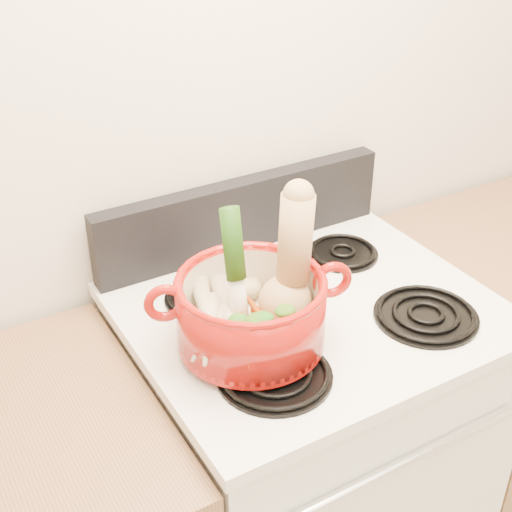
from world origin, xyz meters
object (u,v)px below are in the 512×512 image
squash (291,260)px  dutch_oven (251,312)px  stove_body (302,463)px  leek (237,269)px

squash → dutch_oven: bearing=171.4°
stove_body → dutch_oven: bearing=-161.9°
stove_body → dutch_oven: (-0.18, -0.06, 0.58)m
stove_body → leek: (-0.20, -0.03, 0.67)m
stove_body → leek: leek is taller
squash → leek: 0.10m
leek → dutch_oven: bearing=-57.4°
stove_body → leek: size_ratio=3.51×
dutch_oven → squash: bearing=10.9°
squash → stove_body: bearing=31.4°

